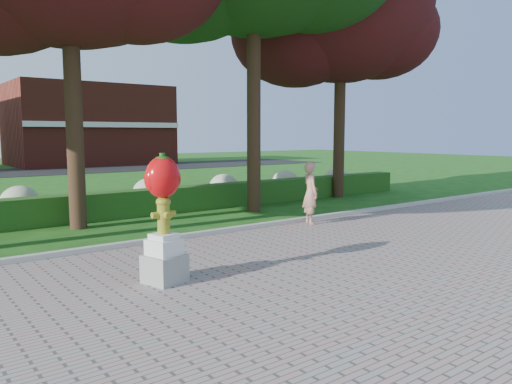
% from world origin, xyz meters
% --- Properties ---
extents(ground, '(100.00, 100.00, 0.00)m').
position_xyz_m(ground, '(0.00, 0.00, 0.00)').
color(ground, '#194C13').
rests_on(ground, ground).
extents(walkway, '(40.00, 14.00, 0.04)m').
position_xyz_m(walkway, '(0.00, -4.00, 0.02)').
color(walkway, gray).
rests_on(walkway, ground).
extents(curb, '(40.00, 0.18, 0.15)m').
position_xyz_m(curb, '(0.00, 3.00, 0.07)').
color(curb, '#ADADA5').
rests_on(curb, ground).
extents(lawn_hedge, '(24.00, 0.70, 0.80)m').
position_xyz_m(lawn_hedge, '(0.00, 7.00, 0.40)').
color(lawn_hedge, '#174A15').
rests_on(lawn_hedge, ground).
extents(hydrangea_row, '(20.10, 1.10, 0.99)m').
position_xyz_m(hydrangea_row, '(0.57, 8.00, 0.55)').
color(hydrangea_row, '#9DA881').
rests_on(hydrangea_row, ground).
extents(building_right, '(12.00, 8.00, 6.40)m').
position_xyz_m(building_right, '(8.00, 34.00, 3.20)').
color(building_right, maroon).
rests_on(building_right, ground).
extents(tree_far_right, '(7.88, 6.72, 10.21)m').
position_xyz_m(tree_far_right, '(8.40, 6.58, 6.97)').
color(tree_far_right, black).
rests_on(tree_far_right, ground).
extents(hydrant_sculpture, '(0.72, 0.72, 2.17)m').
position_xyz_m(hydrant_sculpture, '(-2.47, 0.08, 1.19)').
color(hydrant_sculpture, gray).
rests_on(hydrant_sculpture, walkway).
extents(woman, '(0.61, 0.73, 1.72)m').
position_xyz_m(woman, '(3.26, 2.60, 0.90)').
color(woman, tan).
rests_on(woman, walkway).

